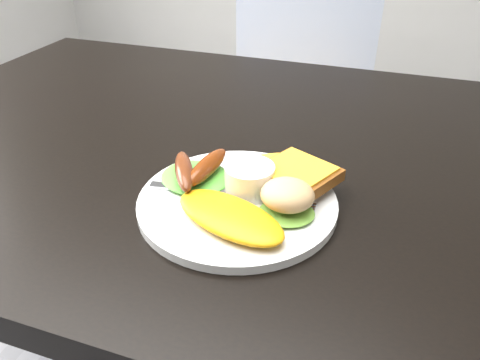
{
  "coord_description": "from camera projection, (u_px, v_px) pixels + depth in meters",
  "views": [
    {
      "loc": [
        0.22,
        -0.61,
        1.08
      ],
      "look_at": [
        0.07,
        -0.16,
        0.78
      ],
      "focal_mm": 35.0,
      "sensor_mm": 36.0,
      "label": 1
    }
  ],
  "objects": [
    {
      "name": "potato_salad",
      "position": [
        287.0,
        195.0,
        0.53
      ],
      "size": [
        0.06,
        0.06,
        0.03
      ],
      "primitive_type": "ellipsoid",
      "rotation": [
        0.0,
        0.0,
        0.02
      ],
      "color": "beige",
      "rests_on": "lettuce_right"
    },
    {
      "name": "lettuce_right",
      "position": [
        287.0,
        212.0,
        0.53
      ],
      "size": [
        0.08,
        0.07,
        0.01
      ],
      "primitive_type": "ellipsoid",
      "rotation": [
        0.0,
        0.0,
        0.21
      ],
      "color": "#5E912C",
      "rests_on": "plate"
    },
    {
      "name": "toast_b",
      "position": [
        296.0,
        175.0,
        0.57
      ],
      "size": [
        0.11,
        0.11,
        0.01
      ],
      "primitive_type": "cube",
      "rotation": [
        0.0,
        0.0,
        -0.44
      ],
      "color": "brown",
      "rests_on": "toast_a"
    },
    {
      "name": "fork",
      "position": [
        210.0,
        190.0,
        0.58
      ],
      "size": [
        0.15,
        0.04,
        0.0
      ],
      "primitive_type": "cube",
      "rotation": [
        0.0,
        0.0,
        0.17
      ],
      "color": "#ADAFB7",
      "rests_on": "plate"
    },
    {
      "name": "toast_a",
      "position": [
        268.0,
        175.0,
        0.6
      ],
      "size": [
        0.11,
        0.11,
        0.01
      ],
      "primitive_type": "cube",
      "rotation": [
        0.0,
        0.0,
        0.52
      ],
      "color": "brown",
      "rests_on": "plate"
    },
    {
      "name": "ramekin",
      "position": [
        249.0,
        179.0,
        0.57
      ],
      "size": [
        0.07,
        0.07,
        0.04
      ],
      "primitive_type": "cylinder",
      "rotation": [
        0.0,
        0.0,
        0.21
      ],
      "color": "white",
      "rests_on": "plate"
    },
    {
      "name": "dining_table",
      "position": [
        231.0,
        150.0,
        0.73
      ],
      "size": [
        1.2,
        0.8,
        0.04
      ],
      "primitive_type": "cube",
      "color": "black",
      "rests_on": "ground"
    },
    {
      "name": "omelette",
      "position": [
        230.0,
        216.0,
        0.52
      ],
      "size": [
        0.16,
        0.11,
        0.02
      ],
      "primitive_type": "ellipsoid",
      "rotation": [
        0.0,
        0.0,
        -0.37
      ],
      "color": "orange",
      "rests_on": "plate"
    },
    {
      "name": "sausage_a",
      "position": [
        184.0,
        171.0,
        0.58
      ],
      "size": [
        0.07,
        0.09,
        0.02
      ],
      "primitive_type": "ellipsoid",
      "rotation": [
        0.0,
        0.0,
        0.51
      ],
      "color": "#5F3411",
      "rests_on": "lettuce_left"
    },
    {
      "name": "dining_chair",
      "position": [
        287.0,
        117.0,
        1.51
      ],
      "size": [
        0.55,
        0.55,
        0.06
      ],
      "primitive_type": "cube",
      "rotation": [
        0.0,
        0.0,
        0.2
      ],
      "color": "tan",
      "rests_on": "ground"
    },
    {
      "name": "sausage_b",
      "position": [
        207.0,
        167.0,
        0.59
      ],
      "size": [
        0.03,
        0.1,
        0.02
      ],
      "primitive_type": "ellipsoid",
      "rotation": [
        0.0,
        0.0,
        -0.11
      ],
      "color": "#6A370A",
      "rests_on": "lettuce_left"
    },
    {
      "name": "lettuce_left",
      "position": [
        195.0,
        177.0,
        0.6
      ],
      "size": [
        0.11,
        0.11,
        0.01
      ],
      "primitive_type": "ellipsoid",
      "rotation": [
        0.0,
        0.0,
        -0.34
      ],
      "color": "green",
      "rests_on": "plate"
    },
    {
      "name": "plate",
      "position": [
        237.0,
        202.0,
        0.57
      ],
      "size": [
        0.24,
        0.24,
        0.01
      ],
      "primitive_type": "cylinder",
      "color": "white",
      "rests_on": "dining_table"
    }
  ]
}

